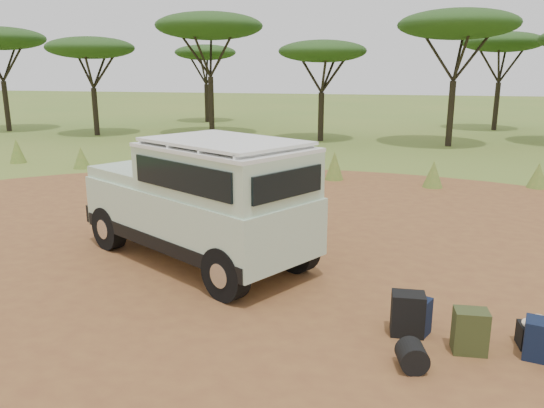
% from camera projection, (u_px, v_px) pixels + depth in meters
% --- Properties ---
extents(ground, '(140.00, 140.00, 0.00)m').
position_uv_depth(ground, '(258.00, 285.00, 8.64)').
color(ground, '#53772A').
rests_on(ground, ground).
extents(dirt_clearing, '(23.00, 23.00, 0.01)m').
position_uv_depth(dirt_clearing, '(258.00, 285.00, 8.64)').
color(dirt_clearing, brown).
rests_on(dirt_clearing, ground).
extents(grass_fringe, '(36.60, 1.60, 0.90)m').
position_uv_depth(grass_fringe, '(337.00, 168.00, 16.65)').
color(grass_fringe, '#53772A').
rests_on(grass_fringe, ground).
extents(acacia_treeline, '(46.70, 13.20, 6.26)m').
position_uv_depth(acacia_treeline, '(384.00, 39.00, 25.85)').
color(acacia_treeline, black).
rests_on(acacia_treeline, ground).
extents(safari_vehicle, '(4.97, 3.90, 2.29)m').
position_uv_depth(safari_vehicle, '(201.00, 203.00, 9.43)').
color(safari_vehicle, '#B4CEB0').
rests_on(safari_vehicle, ground).
extents(walking_staff, '(0.28, 0.27, 1.60)m').
position_uv_depth(walking_staff, '(181.00, 213.00, 9.93)').
color(walking_staff, brown).
rests_on(walking_staff, ground).
extents(backpack_black, '(0.45, 0.35, 0.58)m').
position_uv_depth(backpack_black, '(408.00, 314.00, 6.96)').
color(backpack_black, black).
rests_on(backpack_black, ground).
extents(backpack_navy, '(0.46, 0.40, 0.50)m').
position_uv_depth(backpack_navy, '(415.00, 315.00, 7.01)').
color(backpack_navy, '#101A34').
rests_on(backpack_navy, ground).
extents(backpack_olive, '(0.43, 0.33, 0.56)m').
position_uv_depth(backpack_olive, '(470.00, 331.00, 6.51)').
color(backpack_olive, '#323E1C').
rests_on(backpack_olive, ground).
extents(duffel_navy, '(0.50, 0.41, 0.50)m').
position_uv_depth(duffel_navy, '(544.00, 340.00, 6.37)').
color(duffel_navy, '#101A34').
rests_on(duffel_navy, ground).
extents(hard_case, '(0.46, 0.34, 0.31)m').
position_uv_depth(hard_case, '(537.00, 336.00, 6.65)').
color(hard_case, black).
rests_on(hard_case, ground).
extents(stuff_sack, '(0.41, 0.41, 0.34)m').
position_uv_depth(stuff_sack, '(412.00, 356.00, 6.16)').
color(stuff_sack, black).
rests_on(stuff_sack, ground).
extents(safari_hat, '(0.38, 0.38, 0.11)m').
position_uv_depth(safari_hat, '(538.00, 322.00, 6.61)').
color(safari_hat, beige).
rests_on(safari_hat, hard_case).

